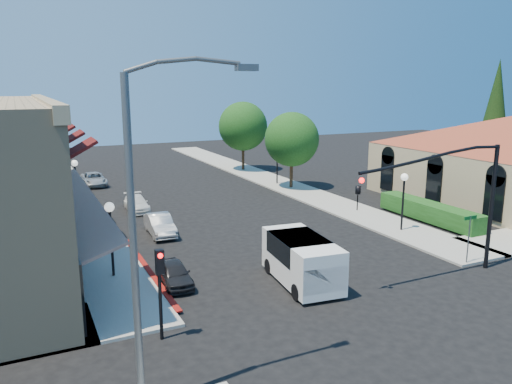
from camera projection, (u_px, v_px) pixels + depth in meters
name	position (u px, v px, depth m)	size (l,w,h in m)	color
ground	(373.00, 312.00, 19.49)	(120.00, 120.00, 0.00)	black
sidewalk_left	(67.00, 196.00, 39.58)	(3.50, 50.00, 0.12)	#9A988C
sidewalk_right	(264.00, 178.00, 46.97)	(3.50, 50.00, 0.12)	#9A988C
curb_red_strip	(148.00, 272.00, 23.63)	(0.25, 10.00, 0.06)	maroon
mission_building	(510.00, 151.00, 38.12)	(30.12, 30.12, 6.40)	tan
hedge	(429.00, 221.00, 32.37)	(1.40, 8.00, 1.10)	#184413
conifer_far	(495.00, 110.00, 45.84)	(3.20, 3.20, 11.00)	#362215
street_tree_a	(292.00, 139.00, 41.71)	(4.56, 4.56, 6.48)	#362215
street_tree_b	(243.00, 126.00, 50.45)	(4.94, 4.94, 7.02)	#362215
signal_mast_arm	(460.00, 189.00, 22.42)	(8.01, 0.39, 6.00)	black
secondary_signal	(160.00, 278.00, 16.86)	(0.28, 0.42, 3.32)	black
cobra_streetlight	(146.00, 222.00, 12.75)	(3.60, 0.25, 9.31)	#595B5E
street_name_sign	(469.00, 232.00, 24.24)	(0.80, 0.06, 2.50)	#595B5E
lamppost_left_near	(110.00, 220.00, 22.37)	(0.44, 0.44, 3.57)	black
lamppost_left_far	(75.00, 172.00, 34.71)	(0.44, 0.44, 3.57)	black
lamppost_right_near	(404.00, 187.00, 29.55)	(0.44, 0.44, 3.57)	black
lamppost_right_far	(277.00, 154.00, 43.65)	(0.44, 0.44, 3.57)	black
white_van	(302.00, 258.00, 22.03)	(2.52, 4.89, 2.08)	white
parked_car_a	(174.00, 273.00, 22.05)	(1.24, 3.07, 1.05)	black
parked_car_b	(160.00, 225.00, 29.42)	(1.28, 3.68, 1.21)	#B1B3B6
parked_car_c	(136.00, 203.00, 34.98)	(1.47, 3.62, 1.05)	silver
parked_car_d	(94.00, 179.00, 43.69)	(1.88, 4.08, 1.13)	#B1B3B6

